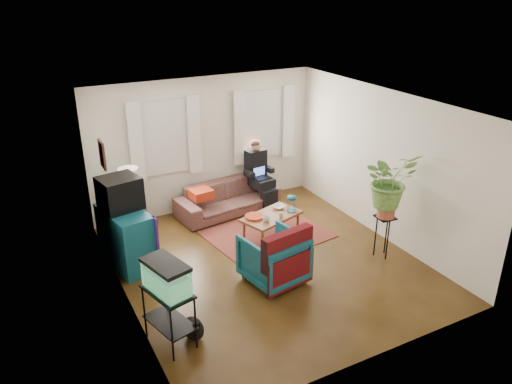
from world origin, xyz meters
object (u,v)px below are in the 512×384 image
coffee_table (271,226)px  sofa (228,193)px  side_table (133,218)px  armchair (273,256)px  aquarium_stand (170,317)px  dresser (126,238)px  plant_stand (383,236)px

coffee_table → sofa: bearing=82.3°
sofa → side_table: bearing=176.2°
side_table → armchair: size_ratio=0.80×
aquarium_stand → side_table: bearing=68.2°
dresser → plant_stand: 4.14m
sofa → coffee_table: 1.35m
coffee_table → plant_stand: plant_stand is taller
sofa → armchair: (-0.41, -2.51, 0.03)m
side_table → dresser: dresser is taller
coffee_table → armchair: bearing=-136.2°
armchair → side_table: bearing=-67.9°
armchair → aquarium_stand: bearing=9.4°
armchair → coffee_table: (0.64, 1.20, -0.20)m
dresser → aquarium_stand: (-0.01, -2.11, -0.09)m
side_table → plant_stand: plant_stand is taller
dresser → armchair: (1.83, -1.48, -0.05)m
aquarium_stand → coffee_table: (2.48, 1.84, -0.17)m
side_table → coffee_table: side_table is taller
side_table → armchair: (1.49, -2.40, 0.09)m
plant_stand → coffee_table: bearing=132.7°
plant_stand → aquarium_stand: bearing=-173.6°
side_table → dresser: size_ratio=0.64×
aquarium_stand → armchair: (1.84, 0.63, 0.04)m
side_table → plant_stand: (3.44, -2.61, 0.02)m
sofa → dresser: bearing=-162.3°
coffee_table → plant_stand: 1.92m
sofa → dresser: size_ratio=1.91×
sofa → aquarium_stand: 3.87m
armchair → plant_stand: (1.94, -0.21, -0.06)m
side_table → aquarium_stand: (-0.35, -3.04, 0.05)m
dresser → coffee_table: 2.50m
dresser → armchair: 2.35m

